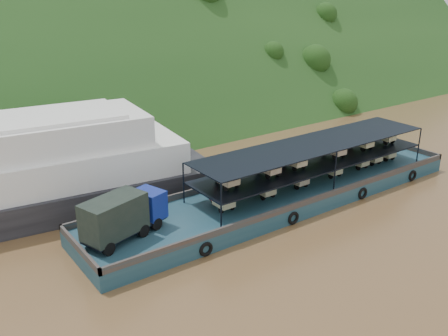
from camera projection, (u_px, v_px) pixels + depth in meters
ground at (266, 210)px, 40.44m from camera, size 160.00×160.00×0.00m
hillside at (94, 117)px, 67.76m from camera, size 140.00×39.60×39.60m
cargo_barge at (274, 193)px, 41.03m from camera, size 35.00×7.18×4.54m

